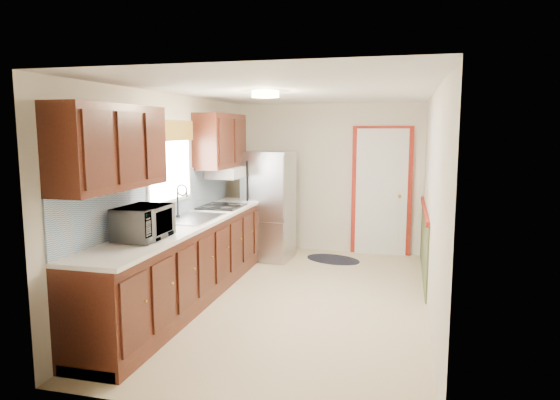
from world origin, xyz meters
The scene contains 8 objects.
room_shell centered at (0.00, 0.00, 1.20)m, with size 3.20×5.20×2.52m.
kitchen_run centered at (-1.24, -0.29, 0.81)m, with size 0.63×4.00×2.20m.
back_wall_trim centered at (0.99, 2.21, 0.89)m, with size 1.12×2.30×2.08m.
ceiling_fixture centered at (-0.30, -0.20, 2.36)m, with size 0.30×0.30×0.06m, color #FFD88C.
microwave centered at (-1.20, -1.31, 1.13)m, with size 0.57×0.32×0.39m, color white.
refrigerator centered at (-0.81, 1.75, 0.83)m, with size 0.72×0.71×1.66m.
rug centered at (0.17, 1.90, 0.01)m, with size 0.86×0.55×0.01m, color black.
cooktop centered at (-1.19, 0.75, 0.95)m, with size 0.53×0.64×0.02m, color black.
Camera 1 is at (1.21, -5.53, 1.98)m, focal length 32.00 mm.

